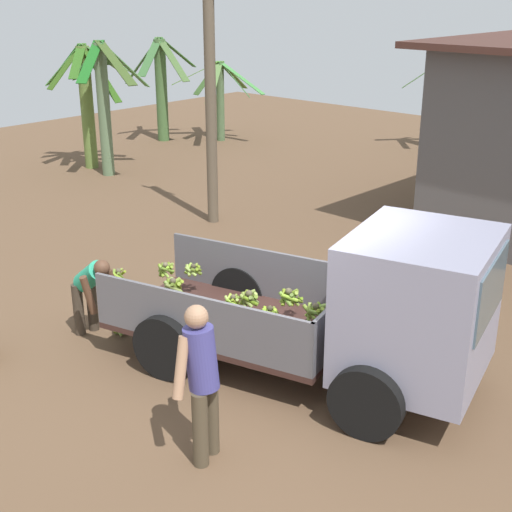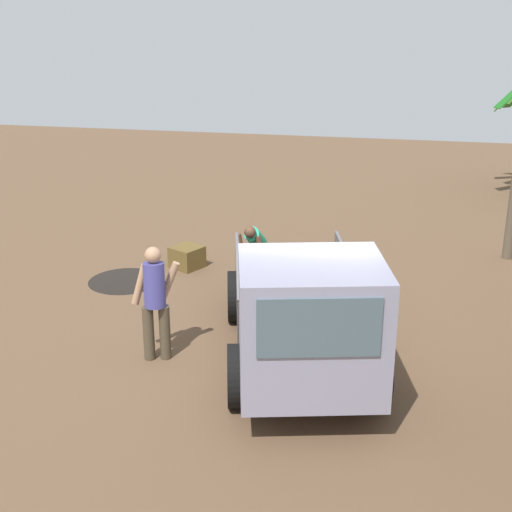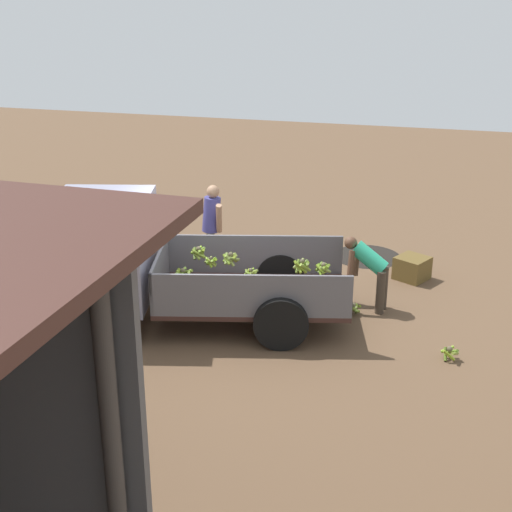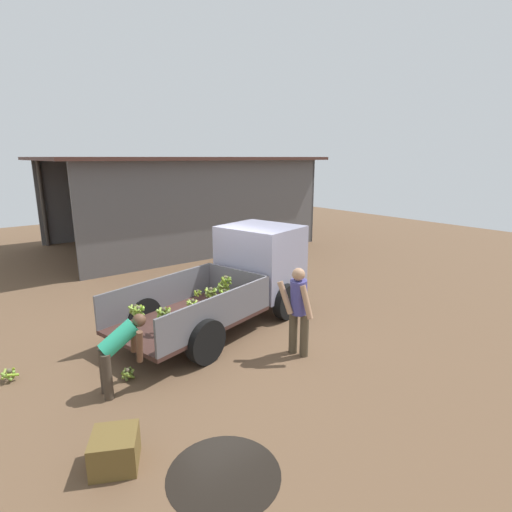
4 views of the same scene
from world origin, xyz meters
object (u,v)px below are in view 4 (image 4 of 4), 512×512
(banana_bunch_on_ground_0, at_px, (128,373))
(wooden_crate_0, at_px, (115,450))
(cargo_truck, at_px, (249,270))
(person_worker_loading, at_px, (119,349))
(banana_bunch_on_ground_1, at_px, (9,374))
(person_foreground_visitor, at_px, (298,308))

(banana_bunch_on_ground_0, relative_size, wooden_crate_0, 0.49)
(cargo_truck, distance_m, wooden_crate_0, 5.32)
(cargo_truck, relative_size, person_worker_loading, 3.95)
(cargo_truck, relative_size, wooden_crate_0, 9.17)
(cargo_truck, relative_size, banana_bunch_on_ground_1, 17.91)
(wooden_crate_0, bearing_deg, banana_bunch_on_ground_0, 65.00)
(person_foreground_visitor, height_order, banana_bunch_on_ground_1, person_foreground_visitor)
(person_worker_loading, distance_m, wooden_crate_0, 1.75)
(wooden_crate_0, bearing_deg, cargo_truck, 34.46)
(banana_bunch_on_ground_1, height_order, wooden_crate_0, wooden_crate_0)
(banana_bunch_on_ground_0, distance_m, wooden_crate_0, 2.01)
(banana_bunch_on_ground_0, distance_m, banana_bunch_on_ground_1, 1.99)
(person_worker_loading, distance_m, banana_bunch_on_ground_0, 0.73)
(banana_bunch_on_ground_0, height_order, banana_bunch_on_ground_1, banana_bunch_on_ground_1)
(wooden_crate_0, bearing_deg, person_foreground_visitor, 10.14)
(person_worker_loading, bearing_deg, banana_bunch_on_ground_0, 60.71)
(person_worker_loading, bearing_deg, wooden_crate_0, -105.92)
(person_worker_loading, distance_m, banana_bunch_on_ground_1, 2.12)
(person_worker_loading, height_order, wooden_crate_0, person_worker_loading)
(cargo_truck, relative_size, person_foreground_visitor, 2.87)
(banana_bunch_on_ground_0, height_order, wooden_crate_0, wooden_crate_0)
(cargo_truck, distance_m, banana_bunch_on_ground_0, 3.79)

